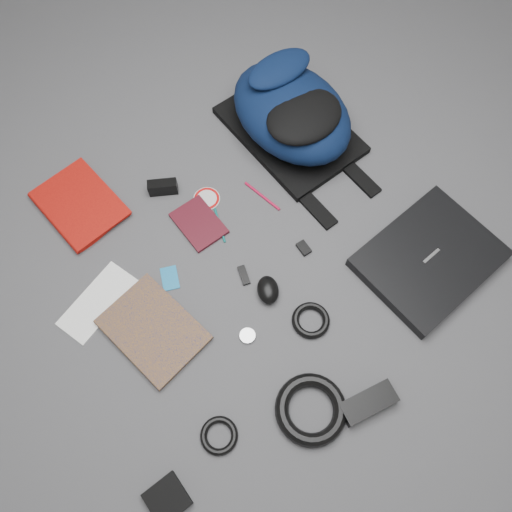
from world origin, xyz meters
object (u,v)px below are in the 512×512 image
power_brick (368,403)px  backpack (292,112)px  compact_camera (163,187)px  pouch (167,499)px  dvd_case (199,223)px  textbook_red (52,224)px  comic_book (126,356)px  laptop (429,258)px  mouse (268,290)px

power_brick → backpack: bearing=75.7°
backpack → power_brick: (-0.31, -0.85, -0.08)m
compact_camera → power_brick: (0.16, -0.86, -0.01)m
backpack → pouch: (-0.86, -0.78, -0.09)m
dvd_case → power_brick: 0.71m
backpack → power_brick: 0.91m
textbook_red → comic_book: 0.48m
textbook_red → pouch: (-0.05, -0.85, -0.00)m
backpack → textbook_red: (-0.81, 0.08, -0.09)m
laptop → dvd_case: laptop is taller
mouse → power_brick: mouse is taller
textbook_red → dvd_case: 0.45m
laptop → pouch: laptop is taller
backpack → compact_camera: 0.47m
laptop → textbook_red: laptop is taller
mouse → backpack: bearing=73.6°
textbook_red → power_brick: (0.51, -0.93, 0.00)m
textbook_red → dvd_case: textbook_red is taller
textbook_red → compact_camera: size_ratio=3.03×
laptop → compact_camera: (-0.56, 0.62, 0.01)m
compact_camera → power_brick: compact_camera is taller
comic_book → backpack: bearing=11.9°
laptop → mouse: size_ratio=4.48×
comic_book → mouse: (0.43, -0.04, 0.01)m
dvd_case → power_brick: bearing=-86.3°
mouse → textbook_red: bearing=153.2°
dvd_case → compact_camera: (-0.04, 0.16, 0.02)m
comic_book → pouch: (-0.06, -0.37, 0.00)m
dvd_case → mouse: bearing=-84.3°
compact_camera → mouse: bearing=-52.9°
dvd_case → pouch: size_ratio=1.78×
power_brick → mouse: bearing=104.0°
dvd_case → backpack: bearing=13.1°
comic_book → power_brick: bearing=-57.4°
backpack → comic_book: 0.90m
laptop → comic_book: laptop is taller
dvd_case → textbook_red: bearing=143.5°
backpack → comic_book: backpack is taller
laptop → mouse: mouse is taller
textbook_red → mouse: (0.45, -0.53, 0.01)m
backpack → comic_book: size_ratio=1.79×
mouse → pouch: bearing=-123.6°
compact_camera → pouch: 0.88m
mouse → power_brick: size_ratio=0.58×
laptop → mouse: (-0.46, 0.16, 0.00)m
backpack → pouch: size_ratio=5.39×
laptop → textbook_red: 1.14m
backpack → comic_book: (-0.80, -0.41, -0.09)m
backpack → compact_camera: size_ratio=5.46×
backpack → compact_camera: bearing=172.0°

